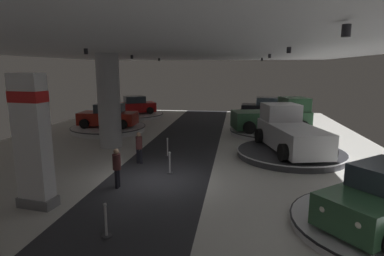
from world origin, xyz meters
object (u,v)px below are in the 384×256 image
(display_car_far_left, at_px, (108,116))
(visitor_walking_far, at_px, (117,166))
(display_car_deep_left, at_px, (134,106))
(display_platform_mid_right, at_px, (291,153))
(display_platform_far_right, at_px, (270,132))
(display_platform_near_right, at_px, (381,226))
(pickup_truck_far_right, at_px, (275,117))
(visitor_walking_near, at_px, (139,146))
(display_platform_deep_right, at_px, (265,118))
(display_platform_deep_left, at_px, (134,115))
(pickup_truck_mid_right, at_px, (289,132))
(brand_sign_pylon, at_px, (32,140))
(display_car_deep_right, at_px, (266,108))
(column_left, at_px, (109,101))
(display_platform_far_left, at_px, (109,128))

(display_car_far_left, distance_m, visitor_walking_far, 11.80)
(display_car_deep_left, distance_m, display_platform_mid_right, 18.12)
(display_car_deep_left, bearing_deg, display_platform_far_right, -28.97)
(display_platform_mid_right, bearing_deg, display_car_far_left, 157.03)
(display_platform_near_right, bearing_deg, visitor_walking_far, 166.35)
(display_platform_near_right, height_order, display_platform_mid_right, display_platform_mid_right)
(pickup_truck_far_right, distance_m, visitor_walking_near, 11.00)
(display_car_deep_left, bearing_deg, display_platform_deep_right, -3.14)
(display_platform_far_right, distance_m, display_platform_deep_right, 6.19)
(display_platform_deep_left, distance_m, display_car_deep_left, 0.89)
(display_platform_mid_right, xyz_separation_m, pickup_truck_mid_right, (-0.08, 0.31, 1.10))
(brand_sign_pylon, relative_size, pickup_truck_far_right, 0.80)
(display_platform_deep_right, xyz_separation_m, visitor_walking_far, (-7.14, -17.44, 0.70))
(brand_sign_pylon, height_order, display_platform_deep_left, brand_sign_pylon)
(pickup_truck_far_right, bearing_deg, display_platform_deep_right, 91.38)
(brand_sign_pylon, height_order, display_platform_near_right, brand_sign_pylon)
(display_platform_far_right, height_order, display_platform_mid_right, display_platform_mid_right)
(display_platform_far_right, bearing_deg, visitor_walking_far, -121.78)
(pickup_truck_far_right, bearing_deg, display_car_far_left, -177.17)
(display_platform_far_right, height_order, pickup_truck_mid_right, pickup_truck_mid_right)
(display_platform_mid_right, xyz_separation_m, display_car_deep_right, (-0.33, 11.96, 0.94))
(display_platform_far_right, bearing_deg, display_platform_deep_right, 88.48)
(pickup_truck_mid_right, distance_m, visitor_walking_far, 9.42)
(display_platform_far_right, xyz_separation_m, display_car_deep_right, (0.19, 6.18, 0.96))
(display_platform_deep_right, bearing_deg, visitor_walking_far, -112.25)
(display_platform_deep_right, bearing_deg, display_platform_near_right, -85.03)
(brand_sign_pylon, distance_m, display_car_deep_right, 21.57)
(display_platform_near_right, bearing_deg, pickup_truck_mid_right, 100.12)
(pickup_truck_far_right, bearing_deg, display_platform_far_right, -165.79)
(brand_sign_pylon, xyz_separation_m, display_car_deep_right, (9.21, 19.47, -1.19))
(brand_sign_pylon, relative_size, display_platform_mid_right, 0.80)
(pickup_truck_far_right, bearing_deg, visitor_walking_far, -122.73)
(column_left, relative_size, display_car_deep_right, 1.27)
(column_left, distance_m, display_car_far_left, 5.16)
(column_left, bearing_deg, display_car_deep_left, 102.25)
(display_platform_mid_right, bearing_deg, display_platform_near_right, -80.03)
(display_platform_deep_left, bearing_deg, column_left, -77.61)
(column_left, xyz_separation_m, display_platform_deep_left, (-2.60, 11.85, -2.60))
(display_car_far_left, relative_size, display_platform_mid_right, 0.76)
(display_platform_deep_right, bearing_deg, brand_sign_pylon, -115.25)
(display_car_deep_right, bearing_deg, brand_sign_pylon, -115.32)
(visitor_walking_near, bearing_deg, display_platform_mid_right, 16.67)
(pickup_truck_far_right, distance_m, display_car_deep_left, 14.44)
(display_platform_far_right, relative_size, pickup_truck_mid_right, 1.01)
(display_car_deep_right, bearing_deg, display_platform_mid_right, -88.42)
(visitor_walking_far, bearing_deg, visitor_walking_near, 92.15)
(pickup_truck_far_right, height_order, visitor_walking_far, pickup_truck_far_right)
(display_platform_far_left, bearing_deg, display_platform_deep_left, 94.29)
(display_platform_deep_right, bearing_deg, display_car_far_left, -150.85)
(display_platform_mid_right, distance_m, pickup_truck_mid_right, 1.14)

